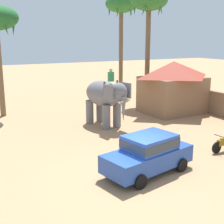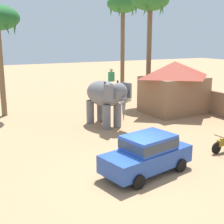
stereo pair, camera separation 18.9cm
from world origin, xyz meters
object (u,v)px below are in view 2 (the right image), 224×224
Objects in this scene: elephant_with_mahout at (106,96)px; roadside_hut at (174,86)px; palm_tree_near_hut at (123,8)px; palm_tree_left_of_road at (150,4)px; car_sedan_foreground at (147,153)px.

roadside_hut is (6.39, 1.01, 0.13)m from elephant_with_mahout.
palm_tree_near_hut is (7.16, 10.60, 6.71)m from elephant_with_mahout.
roadside_hut is at bearing 9.01° from elephant_with_mahout.
palm_tree_near_hut reaches higher than palm_tree_left_of_road.
palm_tree_left_of_road reaches higher than roadside_hut.
elephant_with_mahout is (1.69, 7.50, 1.06)m from car_sedan_foreground.
car_sedan_foreground is 16.95m from palm_tree_left_of_road.
palm_tree_left_of_road is 1.88× the size of roadside_hut.
car_sedan_foreground is 0.44× the size of palm_tree_near_hut.
elephant_with_mahout is 6.47m from roadside_hut.
car_sedan_foreground is at bearing -123.81° from palm_tree_left_of_road.
palm_tree_left_of_road is at bearing -94.27° from palm_tree_near_hut.
palm_tree_near_hut is at bearing 63.94° from car_sedan_foreground.
elephant_with_mahout is 0.40× the size of palm_tree_near_hut.
roadside_hut is (-0.77, -9.58, -6.57)m from palm_tree_near_hut.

